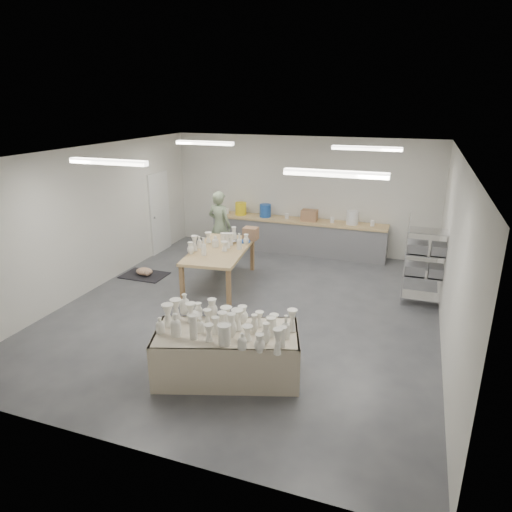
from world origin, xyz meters
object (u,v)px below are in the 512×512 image
at_px(drying_table, 226,350).
at_px(work_table, 223,247).
at_px(potter, 220,226).
at_px(red_stool, 225,246).

xyz_separation_m(drying_table, work_table, (-1.48, 3.29, 0.41)).
distance_m(work_table, potter, 1.63).
relative_size(work_table, red_stool, 5.64).
relative_size(drying_table, potter, 1.29).
xyz_separation_m(work_table, red_stool, (-0.72, 1.73, -0.57)).
height_order(drying_table, potter, potter).
distance_m(work_table, red_stool, 1.96).
relative_size(drying_table, work_table, 0.97).
bearing_deg(potter, red_stool, -78.24).
distance_m(drying_table, work_table, 3.64).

